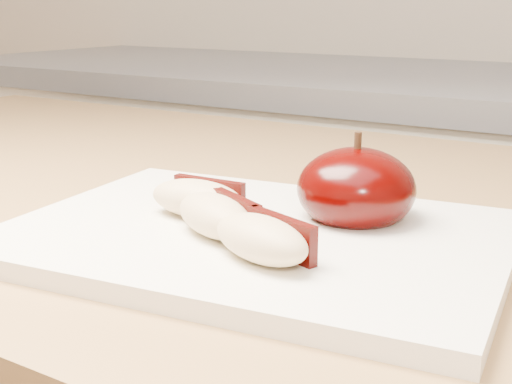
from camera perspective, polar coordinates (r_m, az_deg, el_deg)
The scene contains 5 objects.
cutting_board at distance 0.48m, azimuth -0.00°, elevation -3.65°, with size 0.33×0.24×0.01m, color white.
apple_half at distance 0.50m, azimuth 8.01°, elevation 0.23°, with size 0.09×0.09×0.07m.
apple_wedge_a at distance 0.50m, azimuth -4.62°, elevation -0.49°, with size 0.07×0.04×0.03m.
apple_wedge_b at distance 0.46m, azimuth -3.14°, elevation -1.86°, with size 0.08×0.06×0.03m.
apple_wedge_c at distance 0.41m, azimuth 0.58°, elevation -3.74°, with size 0.08×0.06×0.03m.
Camera 1 is at (0.22, -0.01, 1.06)m, focal length 50.00 mm.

